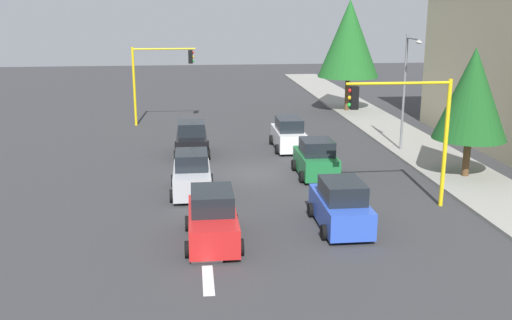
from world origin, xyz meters
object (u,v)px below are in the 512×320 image
at_px(car_white, 289,135).
at_px(car_green, 316,159).
at_px(traffic_signal_near_left, 407,118).
at_px(street_lamp_curbside, 407,81).
at_px(car_red, 213,219).
at_px(car_silver, 192,175).
at_px(traffic_signal_far_right, 158,70).
at_px(car_blue, 341,206).
at_px(car_black, 192,140).
at_px(tree_roadside_near, 472,94).
at_px(tree_roadside_far, 349,39).

xyz_separation_m(car_white, car_green, (6.14, 0.43, -0.00)).
bearing_deg(traffic_signal_near_left, street_lamp_curbside, 159.93).
distance_m(car_red, car_green, 10.05).
xyz_separation_m(car_silver, car_white, (-8.36, 5.98, 0.00)).
distance_m(traffic_signal_near_left, car_green, 6.67).
bearing_deg(traffic_signal_far_right, street_lamp_curbside, 55.12).
bearing_deg(car_green, street_lamp_curbside, 124.97).
height_order(car_blue, car_black, same).
bearing_deg(car_blue, car_red, -79.51).
distance_m(car_silver, car_white, 10.27).
bearing_deg(traffic_signal_far_right, car_blue, 20.15).
bearing_deg(street_lamp_curbside, car_black, -94.00).
height_order(traffic_signal_far_right, car_silver, traffic_signal_far_right).
xyz_separation_m(car_red, car_green, (-8.30, 5.67, -0.00)).
xyz_separation_m(traffic_signal_near_left, car_red, (3.06, -8.40, -3.08)).
height_order(traffic_signal_near_left, car_silver, traffic_signal_near_left).
xyz_separation_m(tree_roadside_near, car_black, (-6.49, -13.93, -3.47)).
relative_size(traffic_signal_far_right, tree_roadside_near, 0.86).
xyz_separation_m(car_silver, car_green, (-2.21, 6.41, -0.00)).
distance_m(car_white, car_red, 15.36).
height_order(traffic_signal_near_left, car_red, traffic_signal_near_left).
bearing_deg(street_lamp_curbside, traffic_signal_near_left, -20.07).
bearing_deg(car_red, car_green, 145.67).
distance_m(traffic_signal_far_right, car_blue, 23.76).
bearing_deg(car_silver, street_lamp_curbside, 117.49).
bearing_deg(car_white, tree_roadside_far, 151.06).
relative_size(car_white, car_red, 1.00).
height_order(traffic_signal_far_right, traffic_signal_near_left, traffic_signal_far_right).
distance_m(tree_roadside_near, car_blue, 10.71).
bearing_deg(traffic_signal_near_left, car_blue, -57.22).
bearing_deg(traffic_signal_near_left, car_red, -69.99).
distance_m(tree_roadside_far, car_black, 19.38).
height_order(tree_roadside_far, car_blue, tree_roadside_far).
distance_m(tree_roadside_near, car_green, 8.40).
distance_m(car_silver, car_blue, 7.80).
xyz_separation_m(traffic_signal_near_left, street_lamp_curbside, (-9.61, 3.51, 0.37)).
bearing_deg(tree_roadside_far, tree_roadside_near, 2.86).
bearing_deg(car_blue, car_silver, -131.23).
distance_m(street_lamp_curbside, car_red, 17.73).
bearing_deg(car_blue, car_green, 175.76).
height_order(traffic_signal_near_left, car_green, traffic_signal_near_left).
distance_m(tree_roadside_near, car_black, 15.75).
xyz_separation_m(car_blue, car_green, (-7.35, 0.54, -0.00)).
height_order(tree_roadside_far, car_green, tree_roadside_far).
height_order(car_red, car_green, same).
bearing_deg(tree_roadside_far, traffic_signal_near_left, -9.02).
bearing_deg(car_white, car_silver, -35.57).
bearing_deg(tree_roadside_near, tree_roadside_far, -177.14).
height_order(tree_roadside_near, car_red, tree_roadside_near).
bearing_deg(car_black, street_lamp_curbside, 86.00).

